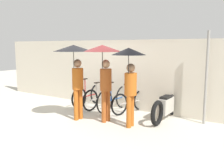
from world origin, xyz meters
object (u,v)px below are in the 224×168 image
at_px(motorcycle, 166,107).
at_px(parked_bicycle_3, 131,102).
at_px(parked_bicycle_0, 88,95).
at_px(parked_bicycle_1, 101,97).
at_px(pedestrian_leading, 75,60).
at_px(pedestrian_center, 104,61).
at_px(parked_bicycle_2, 114,99).
at_px(pedestrian_trailing, 129,68).

bearing_deg(motorcycle, parked_bicycle_3, 82.62).
height_order(parked_bicycle_0, parked_bicycle_1, parked_bicycle_1).
height_order(parked_bicycle_1, parked_bicycle_3, parked_bicycle_1).
height_order(pedestrian_leading, pedestrian_center, pedestrian_leading).
xyz_separation_m(parked_bicycle_2, pedestrian_trailing, (1.27, -1.24, 1.17)).
bearing_deg(parked_bicycle_2, motorcycle, -87.97).
distance_m(pedestrian_center, pedestrian_trailing, 0.82).
bearing_deg(pedestrian_leading, parked_bicycle_1, -77.33).
relative_size(parked_bicycle_1, pedestrian_leading, 0.80).
bearing_deg(parked_bicycle_3, parked_bicycle_2, 112.77).
bearing_deg(pedestrian_trailing, pedestrian_center, -5.47).
bearing_deg(pedestrian_trailing, pedestrian_leading, 4.07).
relative_size(parked_bicycle_0, parked_bicycle_2, 0.97).
xyz_separation_m(parked_bicycle_1, parked_bicycle_2, (0.57, -0.02, 0.03)).
height_order(parked_bicycle_0, pedestrian_leading, pedestrian_leading).
bearing_deg(motorcycle, pedestrian_center, 130.49).
distance_m(parked_bicycle_3, pedestrian_leading, 2.29).
xyz_separation_m(pedestrian_leading, pedestrian_center, (0.79, 0.27, -0.02)).
xyz_separation_m(parked_bicycle_2, parked_bicycle_3, (0.57, 0.09, -0.04)).
bearing_deg(pedestrian_leading, parked_bicycle_3, -115.96).
distance_m(parked_bicycle_1, pedestrian_leading, 2.06).
distance_m(pedestrian_center, motorcycle, 2.23).
xyz_separation_m(parked_bicycle_1, pedestrian_center, (1.04, -1.27, 1.33)).
bearing_deg(pedestrian_trailing, parked_bicycle_2, -49.68).
height_order(parked_bicycle_2, pedestrian_center, pedestrian_center).
relative_size(parked_bicycle_1, parked_bicycle_2, 0.98).
bearing_deg(motorcycle, pedestrian_trailing, 154.65).
bearing_deg(parked_bicycle_2, pedestrian_trailing, -130.38).
bearing_deg(parked_bicycle_3, motorcycle, -82.48).
relative_size(parked_bicycle_2, pedestrian_center, 0.81).
height_order(parked_bicycle_2, motorcycle, parked_bicycle_2).
xyz_separation_m(parked_bicycle_1, pedestrian_leading, (0.25, -1.53, 1.36)).
relative_size(parked_bicycle_1, pedestrian_trailing, 0.83).
height_order(parked_bicycle_0, pedestrian_center, pedestrian_center).
xyz_separation_m(parked_bicycle_2, pedestrian_leading, (-0.33, -1.51, 1.33)).
xyz_separation_m(parked_bicycle_1, motorcycle, (2.39, -0.09, 0.02)).
relative_size(parked_bicycle_2, motorcycle, 0.90).
height_order(parked_bicycle_1, motorcycle, parked_bicycle_1).
height_order(parked_bicycle_2, pedestrian_trailing, pedestrian_trailing).
xyz_separation_m(pedestrian_leading, pedestrian_trailing, (1.60, 0.26, -0.16)).
height_order(pedestrian_trailing, motorcycle, pedestrian_trailing).
relative_size(parked_bicycle_3, pedestrian_center, 0.76).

